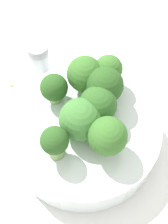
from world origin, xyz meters
TOP-DOWN VIEW (x-y plane):
  - ground_plane at (0.00, 0.00)m, footprint 3.00×3.00m
  - bowl at (0.00, 0.00)m, footprint 0.20×0.20m
  - broccoli_floret_0 at (0.05, 0.02)m, footprint 0.04×0.04m
  - broccoli_floret_1 at (-0.01, 0.01)m, footprint 0.05×0.05m
  - broccoli_floret_2 at (-0.02, 0.05)m, footprint 0.03×0.03m
  - broccoli_floret_3 at (-0.04, -0.01)m, footprint 0.05×0.05m
  - broccoli_floret_4 at (0.02, -0.04)m, footprint 0.05×0.05m
  - broccoli_floret_5 at (0.05, -0.03)m, footprint 0.05×0.05m
  - broccoli_floret_6 at (0.04, -0.06)m, footprint 0.04×0.04m
  - broccoli_floret_7 at (0.00, -0.02)m, footprint 0.05×0.05m
  - pepper_shaker at (0.14, -0.00)m, footprint 0.03×0.03m
  - almond_crumb_0 at (0.11, -0.07)m, footprint 0.01×0.01m
  - almond_crumb_1 at (0.14, 0.05)m, footprint 0.01×0.01m

SIDE VIEW (x-z plane):
  - ground_plane at x=0.00m, z-range 0.00..0.00m
  - almond_crumb_1 at x=0.14m, z-range 0.00..0.01m
  - almond_crumb_0 at x=0.11m, z-range 0.00..0.01m
  - bowl at x=0.00m, z-range 0.00..0.05m
  - pepper_shaker at x=0.14m, z-range 0.00..0.06m
  - broccoli_floret_0 at x=0.05m, z-range 0.05..0.10m
  - broccoli_floret_1 at x=-0.01m, z-range 0.05..0.11m
  - broccoli_floret_5 at x=0.05m, z-range 0.05..0.11m
  - broccoli_floret_2 at x=-0.02m, z-range 0.06..0.11m
  - broccoli_floret_7 at x=0.00m, z-range 0.05..0.11m
  - broccoli_floret_6 at x=0.04m, z-range 0.06..0.11m
  - broccoli_floret_3 at x=-0.04m, z-range 0.06..0.11m
  - broccoli_floret_4 at x=0.02m, z-range 0.06..0.12m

